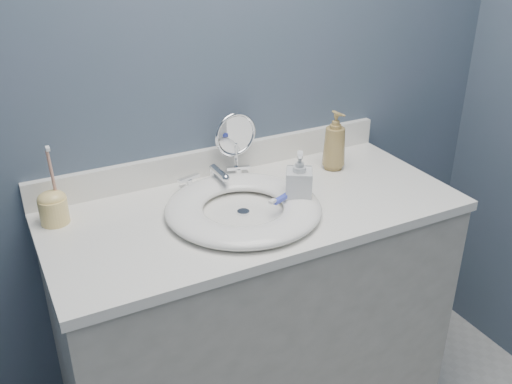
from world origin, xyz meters
TOP-DOWN VIEW (x-y plane):
  - back_wall at (0.00, 1.25)m, footprint 2.20×0.02m
  - vanity_cabinet at (0.00, 0.97)m, footprint 1.20×0.55m
  - countertop at (0.00, 0.97)m, footprint 1.22×0.57m
  - backsplash at (0.00, 1.24)m, footprint 1.22×0.02m
  - basin at (-0.05, 0.94)m, footprint 0.45×0.45m
  - drain at (-0.05, 0.94)m, footprint 0.04×0.04m
  - faucet at (-0.05, 1.14)m, footprint 0.25×0.13m
  - makeup_mirror at (0.04, 1.19)m, footprint 0.15×0.08m
  - soap_bottle_amber at (0.36, 1.09)m, footprint 0.09×0.09m
  - soap_bottle_clear at (0.12, 0.92)m, footprint 0.10×0.11m
  - toothbrush_holder at (-0.54, 1.14)m, footprint 0.08×0.08m
  - toothbrush_lying at (0.08, 0.92)m, footprint 0.16×0.08m

SIDE VIEW (x-z plane):
  - vanity_cabinet at x=0.00m, z-range 0.00..0.85m
  - countertop at x=0.00m, z-range 0.85..0.88m
  - drain at x=-0.05m, z-range 0.88..0.89m
  - basin at x=-0.05m, z-range 0.88..0.92m
  - faucet at x=-0.05m, z-range 0.87..0.95m
  - toothbrush_lying at x=0.08m, z-range 0.92..0.93m
  - backsplash at x=0.00m, z-range 0.88..0.97m
  - toothbrush_holder at x=-0.54m, z-range 0.82..1.05m
  - soap_bottle_clear at x=0.12m, z-range 0.88..1.05m
  - soap_bottle_amber at x=0.36m, z-range 0.88..1.08m
  - makeup_mirror at x=0.04m, z-range 0.89..1.11m
  - back_wall at x=0.00m, z-range 0.00..2.40m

